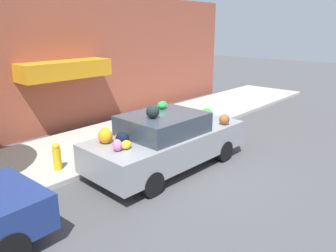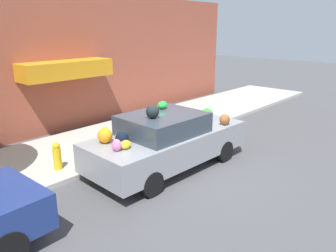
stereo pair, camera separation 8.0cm
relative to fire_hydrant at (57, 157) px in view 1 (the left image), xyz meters
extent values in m
plane|color=#4C4C4F|center=(2.14, -1.75, -0.46)|extent=(60.00, 60.00, 0.00)
cube|color=#B2ADA3|center=(2.14, 0.95, -0.40)|extent=(24.00, 3.20, 0.12)
cube|color=#9E4C38|center=(2.14, 3.20, 1.86)|extent=(18.00, 0.30, 4.66)
cube|color=orange|center=(2.00, 2.60, 1.71)|extent=(3.04, 0.90, 0.55)
cylinder|color=gold|center=(0.00, 0.00, -0.07)|extent=(0.20, 0.20, 0.55)
sphere|color=gold|center=(0.00, 0.00, 0.26)|extent=(0.18, 0.18, 0.18)
cube|color=gray|center=(2.14, -1.74, 0.16)|extent=(4.39, 1.93, 0.68)
cube|color=#333D47|center=(1.97, -1.73, 0.75)|extent=(2.00, 1.64, 0.49)
cylinder|color=black|center=(3.51, -0.96, -0.18)|extent=(0.57, 0.20, 0.57)
cylinder|color=black|center=(3.46, -2.60, -0.18)|extent=(0.57, 0.20, 0.57)
cylinder|color=black|center=(0.82, -0.87, -0.18)|extent=(0.57, 0.20, 0.57)
cylinder|color=black|center=(0.77, -2.52, -0.18)|extent=(0.57, 0.20, 0.57)
ellipsoid|color=green|center=(2.36, -1.34, 1.09)|extent=(0.33, 0.29, 0.20)
ellipsoid|color=olive|center=(3.16, -1.68, 0.59)|extent=(0.22, 0.25, 0.18)
sphere|color=brown|center=(3.61, -2.46, 0.65)|extent=(0.37, 0.37, 0.29)
ellipsoid|color=orange|center=(0.89, -1.28, 0.57)|extent=(0.16, 0.17, 0.13)
ellipsoid|color=orange|center=(0.60, -1.21, 0.68)|extent=(0.38, 0.46, 0.35)
sphere|color=black|center=(1.54, -1.79, 1.15)|extent=(0.44, 0.44, 0.31)
ellipsoid|color=pink|center=(0.41, -1.85, 0.64)|extent=(0.28, 0.28, 0.26)
sphere|color=red|center=(3.53, -1.11, 0.64)|extent=(0.38, 0.38, 0.28)
sphere|color=orange|center=(0.56, -1.25, 0.67)|extent=(0.40, 0.40, 0.34)
ellipsoid|color=blue|center=(3.32, -1.60, 0.63)|extent=(0.32, 0.34, 0.26)
ellipsoid|color=yellow|center=(0.62, -1.88, 0.60)|extent=(0.31, 0.26, 0.19)
sphere|color=green|center=(3.67, -1.83, 0.67)|extent=(0.45, 0.45, 0.34)
sphere|color=black|center=(0.74, -1.62, 0.66)|extent=(0.43, 0.43, 0.30)
cylinder|color=black|center=(-2.25, -2.50, -0.15)|extent=(0.63, 0.20, 0.63)
camera|label=1|loc=(-3.72, -7.00, 3.05)|focal=35.00mm
camera|label=2|loc=(-3.67, -7.05, 3.05)|focal=35.00mm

